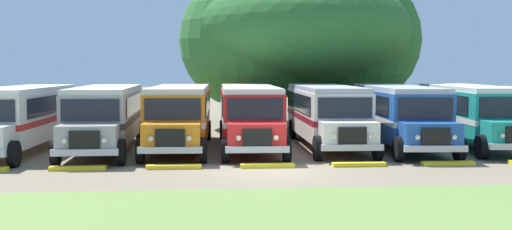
{
  "coord_description": "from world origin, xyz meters",
  "views": [
    {
      "loc": [
        -2.52,
        -22.69,
        3.63
      ],
      "look_at": [
        0.0,
        5.67,
        1.6
      ],
      "focal_mm": 45.76,
      "sensor_mm": 36.0,
      "label": 1
    }
  ],
  "objects_px": {
    "parked_bus_slot_4": "(326,112)",
    "broad_shade_tree": "(301,34)",
    "parked_bus_slot_1": "(106,115)",
    "parked_bus_slot_2": "(180,114)",
    "parked_bus_slot_5": "(398,113)",
    "parked_bus_slot_3": "(249,113)",
    "parked_bus_slot_6": "(471,112)",
    "parked_bus_slot_0": "(22,115)"
  },
  "relations": [
    {
      "from": "parked_bus_slot_1",
      "to": "parked_bus_slot_2",
      "type": "bearing_deg",
      "value": 96.65
    },
    {
      "from": "parked_bus_slot_6",
      "to": "parked_bus_slot_3",
      "type": "bearing_deg",
      "value": -85.3
    },
    {
      "from": "parked_bus_slot_5",
      "to": "parked_bus_slot_6",
      "type": "xyz_separation_m",
      "value": [
        3.62,
        0.36,
        0.0
      ]
    },
    {
      "from": "parked_bus_slot_0",
      "to": "parked_bus_slot_5",
      "type": "height_order",
      "value": "same"
    },
    {
      "from": "broad_shade_tree",
      "to": "parked_bus_slot_6",
      "type": "bearing_deg",
      "value": -61.42
    },
    {
      "from": "parked_bus_slot_3",
      "to": "parked_bus_slot_4",
      "type": "distance_m",
      "value": 3.66
    },
    {
      "from": "parked_bus_slot_2",
      "to": "parked_bus_slot_5",
      "type": "relative_size",
      "value": 1.0
    },
    {
      "from": "parked_bus_slot_4",
      "to": "parked_bus_slot_6",
      "type": "height_order",
      "value": "same"
    },
    {
      "from": "parked_bus_slot_0",
      "to": "broad_shade_tree",
      "type": "xyz_separation_m",
      "value": [
        14.27,
        12.04,
        4.28
      ]
    },
    {
      "from": "parked_bus_slot_1",
      "to": "parked_bus_slot_6",
      "type": "height_order",
      "value": "same"
    },
    {
      "from": "parked_bus_slot_3",
      "to": "parked_bus_slot_6",
      "type": "height_order",
      "value": "same"
    },
    {
      "from": "parked_bus_slot_0",
      "to": "parked_bus_slot_4",
      "type": "xyz_separation_m",
      "value": [
        13.72,
        0.69,
        0.0
      ]
    },
    {
      "from": "parked_bus_slot_2",
      "to": "broad_shade_tree",
      "type": "relative_size",
      "value": 0.69
    },
    {
      "from": "parked_bus_slot_0",
      "to": "parked_bus_slot_2",
      "type": "xyz_separation_m",
      "value": [
        6.9,
        0.5,
        0.0
      ]
    },
    {
      "from": "parked_bus_slot_1",
      "to": "parked_bus_slot_2",
      "type": "height_order",
      "value": "same"
    },
    {
      "from": "parked_bus_slot_3",
      "to": "broad_shade_tree",
      "type": "bearing_deg",
      "value": 161.67
    },
    {
      "from": "parked_bus_slot_5",
      "to": "parked_bus_slot_6",
      "type": "relative_size",
      "value": 1.0
    },
    {
      "from": "parked_bus_slot_4",
      "to": "parked_bus_slot_1",
      "type": "bearing_deg",
      "value": -85.42
    },
    {
      "from": "parked_bus_slot_0",
      "to": "parked_bus_slot_3",
      "type": "xyz_separation_m",
      "value": [
        10.07,
        0.4,
        0.0
      ]
    },
    {
      "from": "parked_bus_slot_4",
      "to": "parked_bus_slot_0",
      "type": "bearing_deg",
      "value": -85.88
    },
    {
      "from": "parked_bus_slot_4",
      "to": "parked_bus_slot_2",
      "type": "bearing_deg",
      "value": -87.2
    },
    {
      "from": "parked_bus_slot_3",
      "to": "parked_bus_slot_2",
      "type": "bearing_deg",
      "value": -90.31
    },
    {
      "from": "parked_bus_slot_4",
      "to": "parked_bus_slot_5",
      "type": "relative_size",
      "value": 0.99
    },
    {
      "from": "parked_bus_slot_1",
      "to": "parked_bus_slot_4",
      "type": "height_order",
      "value": "same"
    },
    {
      "from": "parked_bus_slot_5",
      "to": "broad_shade_tree",
      "type": "height_order",
      "value": "broad_shade_tree"
    },
    {
      "from": "parked_bus_slot_4",
      "to": "broad_shade_tree",
      "type": "height_order",
      "value": "broad_shade_tree"
    },
    {
      "from": "parked_bus_slot_1",
      "to": "parked_bus_slot_6",
      "type": "bearing_deg",
      "value": 90.69
    },
    {
      "from": "parked_bus_slot_1",
      "to": "broad_shade_tree",
      "type": "bearing_deg",
      "value": 137.88
    },
    {
      "from": "parked_bus_slot_0",
      "to": "broad_shade_tree",
      "type": "bearing_deg",
      "value": 132.83
    },
    {
      "from": "parked_bus_slot_0",
      "to": "parked_bus_slot_2",
      "type": "height_order",
      "value": "same"
    },
    {
      "from": "parked_bus_slot_2",
      "to": "parked_bus_slot_4",
      "type": "height_order",
      "value": "same"
    },
    {
      "from": "parked_bus_slot_6",
      "to": "parked_bus_slot_0",
      "type": "bearing_deg",
      "value": -84.2
    },
    {
      "from": "parked_bus_slot_2",
      "to": "parked_bus_slot_4",
      "type": "bearing_deg",
      "value": 93.73
    },
    {
      "from": "parked_bus_slot_1",
      "to": "parked_bus_slot_5",
      "type": "xyz_separation_m",
      "value": [
        13.37,
        -0.05,
        0.0
      ]
    },
    {
      "from": "parked_bus_slot_2",
      "to": "broad_shade_tree",
      "type": "height_order",
      "value": "broad_shade_tree"
    },
    {
      "from": "parked_bus_slot_5",
      "to": "parked_bus_slot_1",
      "type": "bearing_deg",
      "value": -86.79
    },
    {
      "from": "parked_bus_slot_6",
      "to": "parked_bus_slot_1",
      "type": "bearing_deg",
      "value": -84.3
    },
    {
      "from": "parked_bus_slot_3",
      "to": "parked_bus_slot_6",
      "type": "xyz_separation_m",
      "value": [
        10.53,
        0.01,
        0.0
      ]
    },
    {
      "from": "parked_bus_slot_3",
      "to": "broad_shade_tree",
      "type": "distance_m",
      "value": 13.09
    },
    {
      "from": "parked_bus_slot_2",
      "to": "parked_bus_slot_5",
      "type": "height_order",
      "value": "same"
    },
    {
      "from": "parked_bus_slot_4",
      "to": "broad_shade_tree",
      "type": "distance_m",
      "value": 12.14
    },
    {
      "from": "parked_bus_slot_0",
      "to": "parked_bus_slot_4",
      "type": "distance_m",
      "value": 13.73
    }
  ]
}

